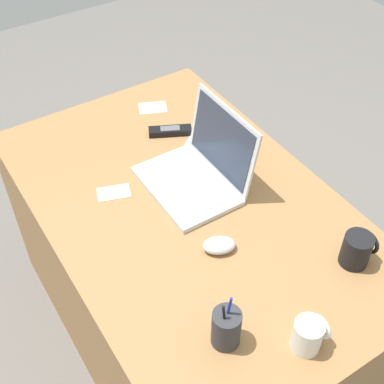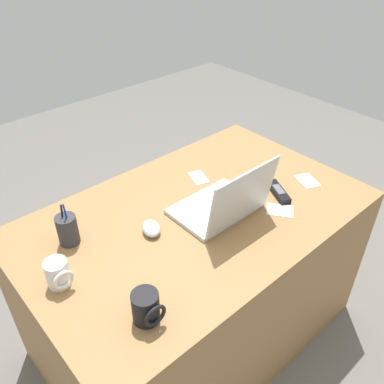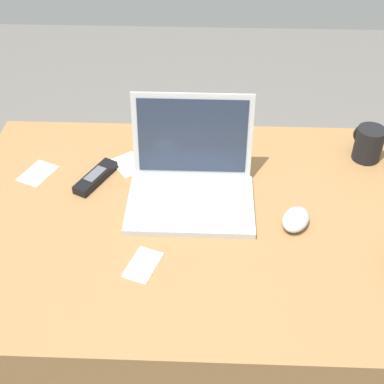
{
  "view_description": "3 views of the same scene",
  "coord_description": "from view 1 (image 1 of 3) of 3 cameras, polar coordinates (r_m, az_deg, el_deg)",
  "views": [
    {
      "loc": [
        1.01,
        -0.63,
        1.98
      ],
      "look_at": [
        -0.0,
        0.01,
        0.81
      ],
      "focal_mm": 49.59,
      "sensor_mm": 36.0,
      "label": 1
    },
    {
      "loc": [
        0.86,
        0.94,
        1.78
      ],
      "look_at": [
        0.0,
        -0.02,
        0.85
      ],
      "focal_mm": 37.78,
      "sensor_mm": 36.0,
      "label": 2
    },
    {
      "loc": [
        -0.03,
        -1.04,
        1.73
      ],
      "look_at": [
        -0.07,
        0.01,
        0.83
      ],
      "focal_mm": 49.58,
      "sensor_mm": 36.0,
      "label": 3
    }
  ],
  "objects": [
    {
      "name": "ground_plane",
      "position": [
        2.31,
        -0.24,
        -14.6
      ],
      "size": [
        6.0,
        6.0,
        0.0
      ],
      "primitive_type": "plane",
      "color": "slate"
    },
    {
      "name": "desk",
      "position": [
        1.99,
        -0.27,
        -8.98
      ],
      "size": [
        1.4,
        0.88,
        0.76
      ],
      "primitive_type": "cube",
      "color": "#9E7042",
      "rests_on": "ground"
    },
    {
      "name": "laptop",
      "position": [
        1.74,
        0.7,
        2.36
      ],
      "size": [
        0.34,
        0.28,
        0.26
      ],
      "color": "silver",
      "rests_on": "desk"
    },
    {
      "name": "computer_mouse",
      "position": [
        1.57,
        2.93,
        -5.73
      ],
      "size": [
        0.1,
        0.12,
        0.04
      ],
      "primitive_type": "ellipsoid",
      "rotation": [
        0.0,
        0.0,
        -0.44
      ],
      "color": "silver",
      "rests_on": "desk"
    },
    {
      "name": "coffee_mug_white",
      "position": [
        1.39,
        12.41,
        -14.78
      ],
      "size": [
        0.08,
        0.09,
        0.1
      ],
      "color": "white",
      "rests_on": "desk"
    },
    {
      "name": "coffee_mug_tall",
      "position": [
        1.58,
        17.34,
        -5.9
      ],
      "size": [
        0.08,
        0.1,
        0.1
      ],
      "color": "black",
      "rests_on": "desk"
    },
    {
      "name": "cordless_phone",
      "position": [
        1.97,
        -2.37,
        6.58
      ],
      "size": [
        0.11,
        0.16,
        0.03
      ],
      "color": "black",
      "rests_on": "desk"
    },
    {
      "name": "pen_holder",
      "position": [
        1.36,
        3.7,
        -14.38
      ],
      "size": [
        0.07,
        0.07,
        0.18
      ],
      "color": "#333338",
      "rests_on": "desk"
    },
    {
      "name": "paper_note_near_laptop",
      "position": [
        2.12,
        -4.25,
        9.03
      ],
      "size": [
        0.11,
        0.13,
        0.0
      ],
      "primitive_type": "cube",
      "rotation": [
        0.0,
        0.0,
        -0.41
      ],
      "color": "white",
      "rests_on": "desk"
    },
    {
      "name": "paper_note_left",
      "position": [
        1.76,
        -8.42,
        -0.06
      ],
      "size": [
        0.1,
        0.12,
        0.0
      ],
      "primitive_type": "cube",
      "rotation": [
        0.0,
        0.0,
        -0.33
      ],
      "color": "white",
      "rests_on": "desk"
    },
    {
      "name": "paper_note_right",
      "position": [
        1.96,
        0.89,
        5.79
      ],
      "size": [
        0.13,
        0.13,
        0.0
      ],
      "primitive_type": "cube",
      "rotation": [
        0.0,
        0.0,
        0.64
      ],
      "color": "white",
      "rests_on": "desk"
    }
  ]
}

